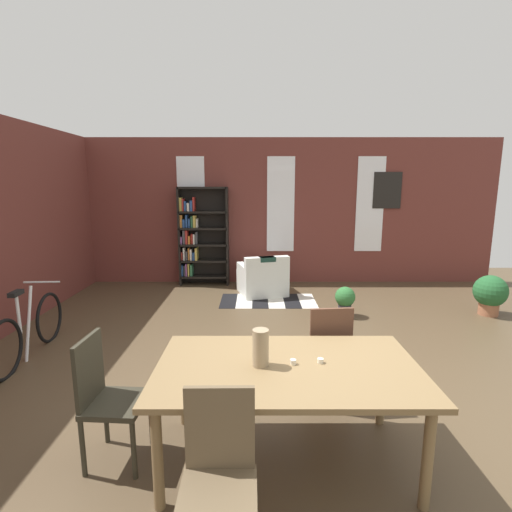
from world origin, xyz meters
TOP-DOWN VIEW (x-y plane):
  - ground_plane at (0.00, 0.00)m, footprint 11.76×11.76m
  - back_wall_brick at (0.00, 4.58)m, footprint 8.70×0.12m
  - window_pane_0 at (-1.80, 4.51)m, footprint 0.55×0.02m
  - window_pane_1 at (0.00, 4.51)m, footprint 0.55×0.02m
  - window_pane_2 at (1.80, 4.51)m, footprint 0.55×0.02m
  - dining_table at (-0.27, -0.73)m, footprint 1.86×1.07m
  - vase_on_table at (-0.46, -0.73)m, footprint 0.12×0.12m
  - tealight_candle_0 at (-0.23, -0.71)m, footprint 0.04×0.04m
  - tealight_candle_1 at (-0.03, -0.69)m, footprint 0.04×0.04m
  - dining_chair_near_left at (-0.69, -1.49)m, footprint 0.40×0.40m
  - dining_chair_head_left at (-1.58, -0.72)m, footprint 0.42×0.42m
  - dining_chair_far_right at (0.15, 0.04)m, footprint 0.44×0.44m
  - bookshelf_tall at (-1.62, 4.35)m, footprint 0.99×0.28m
  - armchair_white at (-0.37, 3.63)m, footprint 0.98×0.98m
  - bicycle_second at (-3.15, 0.99)m, footprint 0.44×1.64m
  - potted_plant_by_shelf at (0.87, 2.40)m, footprint 0.31×0.31m
  - potted_plant_corner at (3.13, 2.47)m, footprint 0.49×0.49m
  - striped_rug at (-0.29, 3.19)m, footprint 1.65×0.86m
  - framed_picture at (2.13, 4.51)m, footprint 0.56×0.03m

SIDE VIEW (x-z plane):
  - ground_plane at x=0.00m, z-range 0.00..0.00m
  - striped_rug at x=-0.29m, z-range 0.00..0.01m
  - potted_plant_by_shelf at x=0.87m, z-range 0.03..0.50m
  - armchair_white at x=-0.37m, z-range -0.10..0.65m
  - bicycle_second at x=-3.15m, z-range -0.11..0.76m
  - potted_plant_corner at x=3.13m, z-range 0.04..0.66m
  - dining_chair_near_left at x=-0.69m, z-range 0.04..0.99m
  - dining_chair_head_left at x=-1.58m, z-range 0.04..0.99m
  - dining_chair_far_right at x=0.15m, z-range 0.04..0.99m
  - dining_table at x=-0.27m, z-range 0.30..1.04m
  - tealight_candle_1 at x=-0.03m, z-range 0.75..0.78m
  - tealight_candle_0 at x=-0.23m, z-range 0.75..0.78m
  - vase_on_table at x=-0.46m, z-range 0.75..1.01m
  - bookshelf_tall at x=-1.62m, z-range 0.01..1.97m
  - back_wall_brick at x=0.00m, z-range 0.00..2.91m
  - window_pane_0 at x=-1.80m, z-range 0.66..2.55m
  - window_pane_1 at x=0.00m, z-range 0.66..2.55m
  - window_pane_2 at x=1.80m, z-range 0.66..2.55m
  - framed_picture at x=2.13m, z-range 1.53..2.25m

